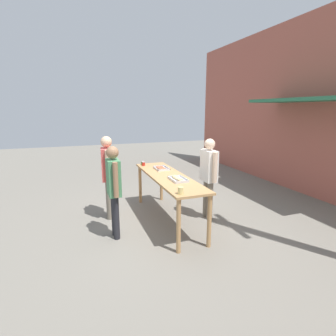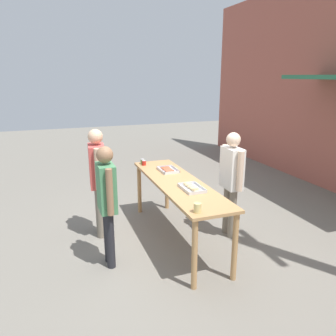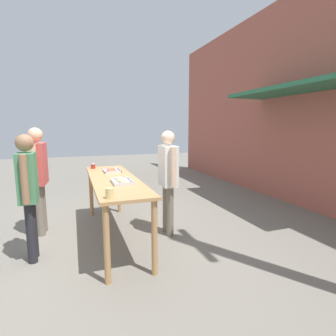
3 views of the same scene
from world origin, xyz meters
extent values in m
plane|color=slate|center=(0.00, 0.00, 0.00)|extent=(24.00, 24.00, 0.00)
cube|color=tan|center=(0.00, 0.00, 0.91)|extent=(2.54, 0.66, 0.04)
cylinder|color=tan|center=(-1.20, -0.27, 0.45)|extent=(0.07, 0.07, 0.89)
cylinder|color=tan|center=(1.20, -0.27, 0.45)|extent=(0.07, 0.07, 0.89)
cylinder|color=tan|center=(-1.20, 0.27, 0.45)|extent=(0.07, 0.07, 0.89)
cylinder|color=tan|center=(1.20, 0.27, 0.45)|extent=(0.07, 0.07, 0.89)
cube|color=silver|center=(-0.56, 0.05, 0.94)|extent=(0.38, 0.27, 0.01)
cube|color=silver|center=(-0.56, -0.08, 0.96)|extent=(0.38, 0.01, 0.03)
cube|color=silver|center=(-0.56, 0.18, 0.96)|extent=(0.38, 0.01, 0.03)
cube|color=silver|center=(-0.75, 0.05, 0.96)|extent=(0.01, 0.27, 0.03)
cube|color=silver|center=(-0.37, 0.05, 0.96)|extent=(0.01, 0.27, 0.03)
cylinder|color=#A34C2D|center=(-0.72, 0.06, 0.95)|extent=(0.03, 0.14, 0.02)
cylinder|color=#A34C2D|center=(-0.68, 0.06, 0.95)|extent=(0.02, 0.15, 0.02)
cylinder|color=#A34C2D|center=(-0.65, 0.06, 0.95)|extent=(0.03, 0.11, 0.03)
cylinder|color=#A34C2D|center=(-0.61, 0.05, 0.95)|extent=(0.03, 0.15, 0.02)
cylinder|color=#A34C2D|center=(-0.58, 0.05, 0.95)|extent=(0.03, 0.13, 0.03)
cylinder|color=#A34C2D|center=(-0.55, 0.06, 0.95)|extent=(0.04, 0.14, 0.03)
cylinder|color=#A34C2D|center=(-0.51, 0.04, 0.95)|extent=(0.04, 0.12, 0.03)
cylinder|color=#A34C2D|center=(-0.48, 0.06, 0.95)|extent=(0.04, 0.14, 0.03)
cylinder|color=#A34C2D|center=(-0.44, 0.04, 0.95)|extent=(0.04, 0.14, 0.03)
cylinder|color=#A34C2D|center=(-0.41, 0.06, 0.95)|extent=(0.04, 0.14, 0.03)
cube|color=silver|center=(0.39, 0.05, 0.94)|extent=(0.41, 0.26, 0.01)
cube|color=silver|center=(0.39, -0.07, 0.96)|extent=(0.41, 0.01, 0.03)
cube|color=silver|center=(0.39, 0.18, 0.96)|extent=(0.41, 0.01, 0.03)
cube|color=silver|center=(0.19, 0.05, 0.96)|extent=(0.01, 0.26, 0.03)
cube|color=silver|center=(0.59, 0.05, 0.96)|extent=(0.01, 0.26, 0.03)
ellipsoid|color=#D6B77F|center=(0.23, 0.05, 0.97)|extent=(0.08, 0.12, 0.06)
ellipsoid|color=#D6B77F|center=(0.30, 0.05, 0.97)|extent=(0.06, 0.11, 0.05)
ellipsoid|color=#D6B77F|center=(0.36, 0.06, 0.96)|extent=(0.07, 0.12, 0.05)
ellipsoid|color=#D6B77F|center=(0.42, 0.06, 0.96)|extent=(0.06, 0.10, 0.04)
ellipsoid|color=#D6B77F|center=(0.48, 0.05, 0.97)|extent=(0.09, 0.13, 0.06)
ellipsoid|color=#D6B77F|center=(0.55, 0.06, 0.96)|extent=(0.06, 0.10, 0.04)
cylinder|color=#567A38|center=(-1.13, -0.21, 0.97)|extent=(0.07, 0.07, 0.08)
cylinder|color=#B2B2B7|center=(-1.13, -0.21, 1.01)|extent=(0.07, 0.07, 0.01)
cylinder|color=#B22319|center=(-1.03, -0.22, 0.97)|extent=(0.07, 0.07, 0.08)
cylinder|color=#B2B2B7|center=(-1.03, -0.22, 1.01)|extent=(0.07, 0.07, 0.01)
cylinder|color=#DBC67A|center=(1.12, -0.21, 0.99)|extent=(0.09, 0.09, 0.11)
cylinder|color=#756B5B|center=(0.05, 0.82, 0.39)|extent=(0.12, 0.12, 0.78)
cylinder|color=#756B5B|center=(0.23, 0.81, 0.39)|extent=(0.12, 0.12, 0.78)
cube|color=silver|center=(0.14, 0.81, 1.09)|extent=(0.40, 0.23, 0.62)
sphere|color=beige|center=(0.14, 0.81, 1.53)|extent=(0.21, 0.21, 0.21)
cylinder|color=beige|center=(-0.10, 0.82, 1.11)|extent=(0.09, 0.09, 0.59)
cylinder|color=beige|center=(0.38, 0.81, 1.11)|extent=(0.09, 0.09, 0.59)
cylinder|color=#756B5B|center=(-0.46, -1.09, 0.40)|extent=(0.12, 0.12, 0.81)
cylinder|color=#756B5B|center=(-0.65, -1.07, 0.40)|extent=(0.12, 0.12, 0.81)
cube|color=#C64C47|center=(-0.56, -1.08, 1.12)|extent=(0.43, 0.26, 0.64)
sphere|color=#DBAD89|center=(-0.56, -1.08, 1.57)|extent=(0.22, 0.22, 0.22)
cylinder|color=#DBAD89|center=(-0.30, -1.10, 1.14)|extent=(0.09, 0.09, 0.61)
cylinder|color=#DBAD89|center=(-0.81, -1.06, 1.14)|extent=(0.09, 0.09, 0.61)
cylinder|color=#232328|center=(0.42, -1.09, 0.38)|extent=(0.11, 0.11, 0.77)
cylinder|color=#232328|center=(0.25, -1.09, 0.38)|extent=(0.11, 0.11, 0.77)
cube|color=#478456|center=(0.34, -1.09, 1.07)|extent=(0.37, 0.20, 0.61)
sphere|color=#936B4C|center=(0.34, -1.09, 1.50)|extent=(0.21, 0.21, 0.21)
cylinder|color=#936B4C|center=(0.56, -1.09, 1.09)|extent=(0.08, 0.08, 0.58)
cylinder|color=#936B4C|center=(0.11, -1.10, 1.09)|extent=(0.08, 0.08, 0.58)
camera|label=1|loc=(4.63, -1.68, 2.20)|focal=28.00mm
camera|label=2|loc=(4.24, -1.69, 2.43)|focal=35.00mm
camera|label=3|loc=(3.89, -0.55, 1.69)|focal=28.00mm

